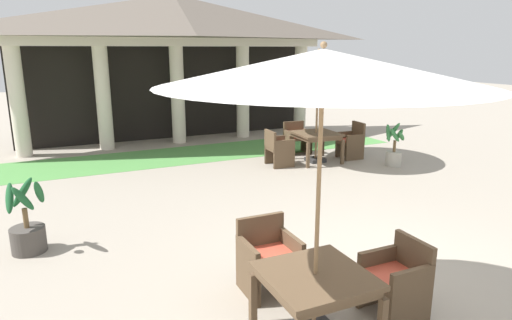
# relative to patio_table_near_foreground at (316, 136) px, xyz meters

# --- Properties ---
(ground_plane) EXTENTS (60.00, 60.00, 0.00)m
(ground_plane) POSITION_rel_patio_table_near_foreground_xyz_m (-2.47, -5.43, -0.65)
(ground_plane) COLOR #9E9384
(background_pavilion) EXTENTS (9.70, 2.91, 4.29)m
(background_pavilion) POSITION_rel_patio_table_near_foreground_xyz_m (-2.47, 3.91, 2.66)
(background_pavilion) COLOR beige
(background_pavilion) RESTS_ON ground
(lawn_strip) EXTENTS (11.50, 2.10, 0.01)m
(lawn_strip) POSITION_rel_patio_table_near_foreground_xyz_m (-2.47, 2.10, -0.65)
(lawn_strip) COLOR #519347
(lawn_strip) RESTS_ON ground
(patio_table_near_foreground) EXTENTS (1.09, 1.09, 0.75)m
(patio_table_near_foreground) POSITION_rel_patio_table_near_foreground_xyz_m (0.00, 0.00, 0.00)
(patio_table_near_foreground) COLOR brown
(patio_table_near_foreground) RESTS_ON ground
(patio_umbrella_near_foreground) EXTENTS (2.97, 2.97, 2.80)m
(patio_umbrella_near_foreground) POSITION_rel_patio_table_near_foreground_xyz_m (-0.00, -0.00, 1.85)
(patio_umbrella_near_foreground) COLOR #2D2D2D
(patio_umbrella_near_foreground) RESTS_ON ground
(patio_chair_near_foreground_north) EXTENTS (0.65, 0.59, 0.85)m
(patio_chair_near_foreground_north) POSITION_rel_patio_table_near_foreground_xyz_m (0.06, 1.04, -0.24)
(patio_chair_near_foreground_north) COLOR brown
(patio_chair_near_foreground_north) RESTS_ON ground
(patio_chair_near_foreground_west) EXTENTS (0.58, 0.64, 0.88)m
(patio_chair_near_foreground_west) POSITION_rel_patio_table_near_foreground_xyz_m (-1.05, 0.06, -0.23)
(patio_chair_near_foreground_west) COLOR brown
(patio_chair_near_foreground_west) RESTS_ON ground
(patio_chair_near_foreground_east) EXTENTS (0.57, 0.58, 0.94)m
(patio_chair_near_foreground_east) POSITION_rel_patio_table_near_foreground_xyz_m (1.05, -0.06, -0.23)
(patio_chair_near_foreground_east) COLOR brown
(patio_chair_near_foreground_east) RESTS_ON ground
(patio_table_mid_left) EXTENTS (0.99, 0.99, 0.70)m
(patio_table_mid_left) POSITION_rel_patio_table_near_foreground_xyz_m (-3.89, -6.04, -0.04)
(patio_table_mid_left) COLOR brown
(patio_table_mid_left) RESTS_ON ground
(patio_umbrella_mid_left) EXTENTS (2.90, 2.90, 2.85)m
(patio_umbrella_mid_left) POSITION_rel_patio_table_near_foreground_xyz_m (-3.89, -6.04, 1.96)
(patio_umbrella_mid_left) COLOR #2D2D2D
(patio_umbrella_mid_left) RESTS_ON ground
(patio_chair_mid_left_east) EXTENTS (0.56, 0.58, 0.83)m
(patio_chair_mid_left_east) POSITION_rel_patio_table_near_foreground_xyz_m (-2.87, -6.05, -0.25)
(patio_chair_mid_left_east) COLOR brown
(patio_chair_mid_left_east) RESTS_ON ground
(patio_chair_mid_left_north) EXTENTS (0.64, 0.59, 0.85)m
(patio_chair_mid_left_north) POSITION_rel_patio_table_near_foreground_xyz_m (-3.87, -5.02, -0.25)
(patio_chair_mid_left_north) COLOR brown
(patio_chair_mid_left_north) RESTS_ON ground
(potted_palm_left_edge) EXTENTS (0.52, 0.51, 1.10)m
(potted_palm_left_edge) POSITION_rel_patio_table_near_foreground_xyz_m (-6.47, -2.68, -0.34)
(potted_palm_left_edge) COLOR #47423D
(potted_palm_left_edge) RESTS_ON ground
(potted_palm_right_edge) EXTENTS (0.55, 0.55, 1.06)m
(potted_palm_right_edge) POSITION_rel_patio_table_near_foreground_xyz_m (1.50, -1.17, -0.29)
(potted_palm_right_edge) COLOR #B2AD9E
(potted_palm_right_edge) RESTS_ON ground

